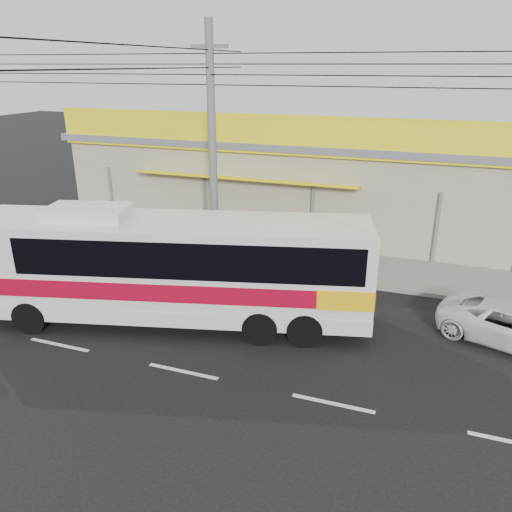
{
  "coord_description": "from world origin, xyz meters",
  "views": [
    {
      "loc": [
        5.56,
        -12.41,
        7.59
      ],
      "look_at": [
        0.45,
        2.0,
        1.7
      ],
      "focal_mm": 35.0,
      "sensor_mm": 36.0,
      "label": 1
    }
  ],
  "objects": [
    {
      "name": "sidewalk",
      "position": [
        0.0,
        6.0,
        0.07
      ],
      "size": [
        30.0,
        3.2,
        0.15
      ],
      "primitive_type": "cube",
      "color": "gray",
      "rests_on": "ground"
    },
    {
      "name": "lane_markings",
      "position": [
        0.0,
        -2.5,
        0.0
      ],
      "size": [
        50.0,
        0.12,
        0.01
      ],
      "primitive_type": null,
      "color": "silver",
      "rests_on": "ground"
    },
    {
      "name": "storefront_building",
      "position": [
        -0.01,
        11.54,
        2.3
      ],
      "size": [
        22.6,
        9.2,
        5.7
      ],
      "color": "#9E947F",
      "rests_on": "ground"
    },
    {
      "name": "ground",
      "position": [
        0.0,
        0.0,
        0.0
      ],
      "size": [
        120.0,
        120.0,
        0.0
      ],
      "primitive_type": "plane",
      "color": "black",
      "rests_on": "ground"
    },
    {
      "name": "utility_pole",
      "position": [
        -2.11,
        4.45,
        7.48
      ],
      "size": [
        34.0,
        14.0,
        9.07
      ],
      "color": "#5C5C5A",
      "rests_on": "ground"
    },
    {
      "name": "motorbike_red",
      "position": [
        -9.92,
        4.7,
        0.6
      ],
      "size": [
        1.8,
        1.1,
        0.89
      ],
      "primitive_type": "imported",
      "rotation": [
        0.0,
        0.0,
        1.89
      ],
      "color": "maroon",
      "rests_on": "sidewalk"
    },
    {
      "name": "motorbike_dark",
      "position": [
        -6.68,
        6.54,
        0.63
      ],
      "size": [
        1.64,
        0.74,
        0.95
      ],
      "primitive_type": "imported",
      "rotation": [
        0.0,
        0.0,
        1.38
      ],
      "color": "black",
      "rests_on": "sidewalk"
    },
    {
      "name": "coach_bus",
      "position": [
        -1.34,
        -0.01,
        1.96
      ],
      "size": [
        12.14,
        5.34,
        3.66
      ],
      "rotation": [
        0.0,
        0.0,
        0.25
      ],
      "color": "silver",
      "rests_on": "ground"
    }
  ]
}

